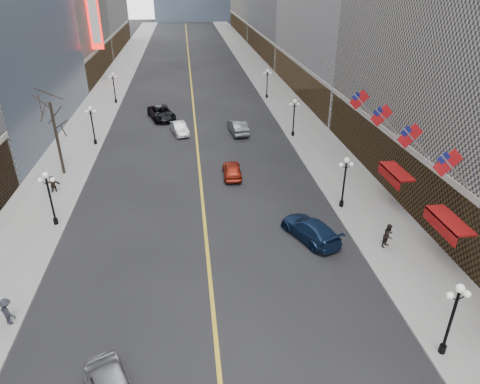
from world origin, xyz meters
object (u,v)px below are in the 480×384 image
object	(u,v)px
streetlamp_east_0	(453,313)
car_sb_near	(310,229)
car_sb_mid	(232,170)
streetlamp_west_2	(92,121)
streetlamp_east_2	(294,114)
streetlamp_east_1	(345,177)
streetlamp_east_3	(267,80)
car_sb_far	(238,127)
car_nb_far	(162,113)
streetlamp_west_3	(114,85)
car_nb_mid	(180,128)
streetlamp_west_1	(49,193)

from	to	relation	value
streetlamp_east_0	car_sb_near	xyz separation A→B (m)	(-3.96, 11.74, -2.11)
streetlamp_east_0	car_sb_mid	size ratio (longest dim) A/B	1.03
streetlamp_west_2	car_sb_near	bearing A→B (deg)	-48.58
streetlamp_east_2	streetlamp_west_2	xyz separation A→B (m)	(-23.60, 0.00, 0.00)
car_sb_mid	streetlamp_east_0	bearing A→B (deg)	112.22
streetlamp_east_1	streetlamp_west_2	bearing A→B (deg)	142.67
streetlamp_west_2	streetlamp_east_3	bearing A→B (deg)	37.33
car_sb_near	car_sb_far	bearing A→B (deg)	-107.43
streetlamp_east_2	car_sb_near	bearing A→B (deg)	-100.08
streetlamp_east_0	streetlamp_west_2	xyz separation A→B (m)	(-23.60, 34.00, 0.00)
car_sb_far	car_sb_near	bearing A→B (deg)	90.37
car_nb_far	car_sb_far	size ratio (longest dim) A/B	1.20
streetlamp_west_3	car_nb_mid	size ratio (longest dim) A/B	1.03
streetlamp_west_1	car_nb_far	world-z (taller)	streetlamp_west_1
streetlamp_east_1	car_sb_near	bearing A→B (deg)	-132.88
streetlamp_west_1	car_nb_mid	distance (m)	23.07
streetlamp_east_2	car_sb_mid	xyz separation A→B (m)	(-8.64, -10.55, -2.16)
streetlamp_east_2	car_sb_far	xyz separation A→B (m)	(-6.56, 2.11, -2.05)
streetlamp_east_0	car_nb_far	xyz separation A→B (m)	(-16.28, 43.19, -2.04)
streetlamp_east_2	car_nb_mid	xyz separation A→B (m)	(-13.80, 2.77, -2.18)
car_sb_near	streetlamp_west_3	bearing A→B (deg)	-87.52
streetlamp_west_1	car_sb_near	bearing A→B (deg)	-12.25
streetlamp_east_1	car_nb_mid	distance (m)	25.04
streetlamp_east_0	streetlamp_east_2	world-z (taller)	same
streetlamp_east_0	car_sb_far	world-z (taller)	streetlamp_east_0
streetlamp_west_3	car_nb_far	distance (m)	11.64
streetlamp_east_1	car_nb_far	bearing A→B (deg)	120.90
streetlamp_east_2	car_nb_far	xyz separation A→B (m)	(-16.28, 9.19, -2.04)
streetlamp_east_0	car_sb_near	size ratio (longest dim) A/B	0.82
streetlamp_east_3	car_sb_near	distance (m)	40.51
streetlamp_west_3	car_nb_far	xyz separation A→B (m)	(7.32, -8.81, -2.04)
streetlamp_east_0	car_sb_near	distance (m)	12.56
streetlamp_west_2	car_sb_far	distance (m)	17.29
streetlamp_west_3	streetlamp_west_1	bearing A→B (deg)	-90.00
streetlamp_west_1	car_nb_mid	bearing A→B (deg)	64.75
car_nb_far	car_nb_mid	bearing A→B (deg)	-85.56
streetlamp_east_3	streetlamp_west_1	distance (m)	43.05
car_sb_mid	car_sb_far	distance (m)	12.83
streetlamp_east_1	car_sb_mid	size ratio (longest dim) A/B	1.03
car_sb_mid	car_nb_mid	bearing A→B (deg)	-66.83
streetlamp_east_2	streetlamp_west_1	size ratio (longest dim) A/B	1.00
streetlamp_west_1	streetlamp_west_3	bearing A→B (deg)	90.00
streetlamp_west_2	streetlamp_west_3	size ratio (longest dim) A/B	1.00
streetlamp_west_1	car_nb_far	xyz separation A→B (m)	(7.32, 27.19, -2.04)
streetlamp_east_1	streetlamp_east_2	distance (m)	18.00
car_nb_mid	streetlamp_east_2	bearing A→B (deg)	-24.32
streetlamp_west_2	car_sb_far	xyz separation A→B (m)	(17.04, 2.11, -2.05)
streetlamp_east_3	streetlamp_east_2	bearing A→B (deg)	-90.00
streetlamp_west_3	car_nb_mid	distance (m)	18.24
streetlamp_west_1	car_sb_near	distance (m)	20.21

